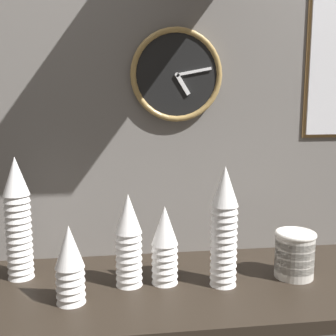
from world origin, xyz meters
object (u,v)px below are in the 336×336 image
Objects in this scene: cup_stack_center_left at (129,240)px; cup_stack_center_right at (224,227)px; cup_stack_center at (165,245)px; cup_stack_far_left at (18,218)px; bowl_stack_right at (295,253)px; wall_clock at (177,75)px; cup_stack_left at (70,264)px.

cup_stack_center_left is 0.29m from cup_stack_center_right.
cup_stack_far_left is at bearing 167.48° from cup_stack_center.
wall_clock is at bearing 144.29° from bowl_stack_right.
wall_clock is at bearing 43.27° from cup_stack_left.
cup_stack_center_right is (0.62, -0.14, -0.01)m from cup_stack_far_left.
cup_stack_far_left is at bearing 163.33° from cup_stack_center_left.
bowl_stack_right is at bearing -0.99° from cup_stack_center_left.
cup_stack_center is at bearing 18.40° from cup_stack_left.
cup_stack_center is (0.27, 0.09, 0.01)m from cup_stack_left.
wall_clock reaches higher than cup_stack_center_left.
cup_stack_far_left is 1.36× the size of cup_stack_center_left.
cup_stack_center_left is (0.34, -0.10, -0.05)m from cup_stack_far_left.
wall_clock is (-0.34, 0.25, 0.56)m from bowl_stack_right.
cup_stack_left reaches higher than bowl_stack_right.
cup_stack_center is at bearing 0.98° from cup_stack_center_left.
cup_stack_center is at bearing 178.49° from bowl_stack_right.
cup_stack_far_left is at bearing 132.09° from cup_stack_left.
bowl_stack_right is at bearing 6.67° from cup_stack_left.
cup_stack_center_left is 0.58m from wall_clock.
cup_stack_far_left reaches higher than cup_stack_center_right.
wall_clock is at bearing 110.74° from cup_stack_center_right.
wall_clock is at bearing 14.64° from cup_stack_far_left.
cup_stack_far_left is 1.06× the size of cup_stack_center_right.
cup_stack_center_right is 2.46× the size of bowl_stack_right.
cup_stack_left is 0.29m from cup_stack_center.
cup_stack_far_left is 2.60× the size of bowl_stack_right.
cup_stack_far_left is 1.59× the size of cup_stack_center.
cup_stack_center_left is 1.28× the size of cup_stack_left.
cup_stack_left is at bearing -173.33° from bowl_stack_right.
cup_stack_center_right is 1.65× the size of cup_stack_left.
bowl_stack_right is 0.47× the size of wall_clock.
wall_clock is at bearing 73.01° from cup_stack_center.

